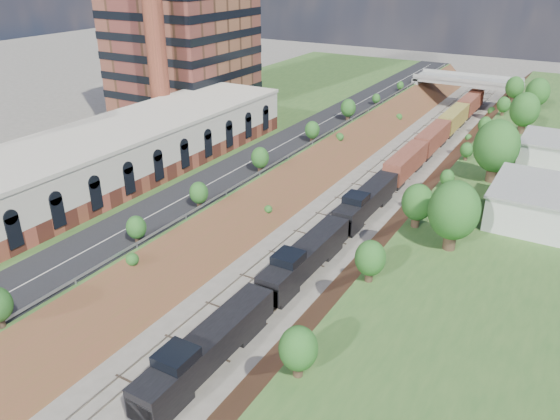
{
  "coord_description": "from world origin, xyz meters",
  "views": [
    {
      "loc": [
        27.0,
        -12.38,
        32.89
      ],
      "look_at": [
        -2.09,
        37.54,
        6.0
      ],
      "focal_mm": 35.0,
      "sensor_mm": 36.0,
      "label": 1
    }
  ],
  "objects": [
    {
      "name": "platform_left",
      "position": [
        -33.0,
        60.0,
        2.5
      ],
      "size": [
        44.0,
        180.0,
        5.0
      ],
      "primitive_type": "cube",
      "color": "#355C26",
      "rests_on": "ground"
    },
    {
      "name": "embankment_left",
      "position": [
        -11.0,
        60.0,
        0.0
      ],
      "size": [
        10.0,
        180.0,
        10.0
      ],
      "primitive_type": "cube",
      "rotation": [
        0.0,
        0.79,
        0.0
      ],
      "color": "brown",
      "rests_on": "ground"
    },
    {
      "name": "embankment_right",
      "position": [
        11.0,
        60.0,
        0.0
      ],
      "size": [
        10.0,
        180.0,
        10.0
      ],
      "primitive_type": "cube",
      "rotation": [
        0.0,
        0.79,
        0.0
      ],
      "color": "brown",
      "rests_on": "ground"
    },
    {
      "name": "rail_left_track",
      "position": [
        -2.6,
        60.0,
        0.09
      ],
      "size": [
        1.58,
        180.0,
        0.18
      ],
      "primitive_type": "cube",
      "color": "gray",
      "rests_on": "ground"
    },
    {
      "name": "rail_right_track",
      "position": [
        2.6,
        60.0,
        0.09
      ],
      "size": [
        1.58,
        180.0,
        0.18
      ],
      "primitive_type": "cube",
      "color": "gray",
      "rests_on": "ground"
    },
    {
      "name": "road",
      "position": [
        -15.5,
        60.0,
        5.05
      ],
      "size": [
        8.0,
        180.0,
        0.1
      ],
      "primitive_type": "cube",
      "color": "black",
      "rests_on": "platform_left"
    },
    {
      "name": "guardrail",
      "position": [
        -11.4,
        59.8,
        5.55
      ],
      "size": [
        0.1,
        171.0,
        0.7
      ],
      "color": "#99999E",
      "rests_on": "platform_left"
    },
    {
      "name": "commercial_building",
      "position": [
        -28.0,
        38.0,
        8.51
      ],
      "size": [
        14.3,
        62.3,
        7.0
      ],
      "color": "brown",
      "rests_on": "platform_left"
    },
    {
      "name": "smokestack",
      "position": [
        -36.0,
        56.0,
        25.0
      ],
      "size": [
        3.2,
        3.2,
        40.0
      ],
      "primitive_type": "cylinder",
      "color": "brown",
      "rests_on": "platform_left"
    },
    {
      "name": "overpass",
      "position": [
        0.0,
        122.0,
        4.92
      ],
      "size": [
        24.5,
        8.3,
        7.4
      ],
      "color": "gray",
      "rests_on": "ground"
    },
    {
      "name": "white_building_near",
      "position": [
        23.5,
        52.0,
        7.0
      ],
      "size": [
        9.0,
        12.0,
        4.0
      ],
      "primitive_type": "cube",
      "color": "silver",
      "rests_on": "platform_right"
    },
    {
      "name": "white_building_far",
      "position": [
        23.0,
        74.0,
        6.8
      ],
      "size": [
        8.0,
        10.0,
        3.6
      ],
      "primitive_type": "cube",
      "color": "silver",
      "rests_on": "platform_right"
    },
    {
      "name": "tree_right_large",
      "position": [
        17.0,
        40.0,
        9.38
      ],
      "size": [
        5.25,
        5.25,
        7.61
      ],
      "color": "#473323",
      "rests_on": "platform_right"
    },
    {
      "name": "tree_left_crest",
      "position": [
        -11.8,
        20.0,
        7.04
      ],
      "size": [
        2.45,
        2.45,
        3.55
      ],
      "color": "#473323",
      "rests_on": "platform_left"
    },
    {
      "name": "freight_train",
      "position": [
        2.6,
        68.53,
        2.46
      ],
      "size": [
        2.86,
        115.54,
        4.55
      ],
      "color": "black",
      "rests_on": "ground"
    }
  ]
}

